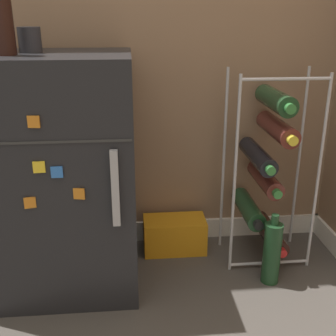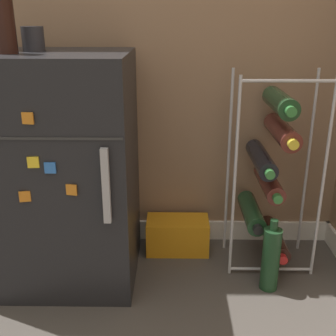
# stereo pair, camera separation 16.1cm
# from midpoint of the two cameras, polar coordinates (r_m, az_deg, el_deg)

# --- Properties ---
(mini_fridge) EXTENTS (0.57, 0.48, 0.87)m
(mini_fridge) POSITION_cam_midpoint_polar(r_m,az_deg,el_deg) (1.60, -17.74, -1.09)
(mini_fridge) COLOR black
(mini_fridge) RESTS_ON ground_plane
(wine_rack) EXTENTS (0.34, 0.33, 0.79)m
(wine_rack) POSITION_cam_midpoint_polar(r_m,az_deg,el_deg) (1.72, 10.57, 0.00)
(wine_rack) COLOR #B2B2B7
(wine_rack) RESTS_ON ground_plane
(soda_box) EXTENTS (0.27, 0.15, 0.15)m
(soda_box) POSITION_cam_midpoint_polar(r_m,az_deg,el_deg) (1.87, -1.60, -9.05)
(soda_box) COLOR orange
(soda_box) RESTS_ON ground_plane
(fridge_top_cup) EXTENTS (0.08, 0.08, 0.08)m
(fridge_top_cup) POSITION_cam_midpoint_polar(r_m,az_deg,el_deg) (1.55, -21.21, 15.88)
(fridge_top_cup) COLOR #28282D
(fridge_top_cup) RESTS_ON mini_fridge
(fridge_top_bottle) EXTENTS (0.06, 0.06, 0.28)m
(fridge_top_bottle) POSITION_cam_midpoint_polar(r_m,az_deg,el_deg) (1.47, -24.75, 18.44)
(fridge_top_bottle) COLOR black
(fridge_top_bottle) RESTS_ON mini_fridge
(loose_bottle_floor) EXTENTS (0.07, 0.07, 0.29)m
(loose_bottle_floor) POSITION_cam_midpoint_polar(r_m,az_deg,el_deg) (1.67, 11.20, -11.23)
(loose_bottle_floor) COLOR #19381E
(loose_bottle_floor) RESTS_ON ground_plane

